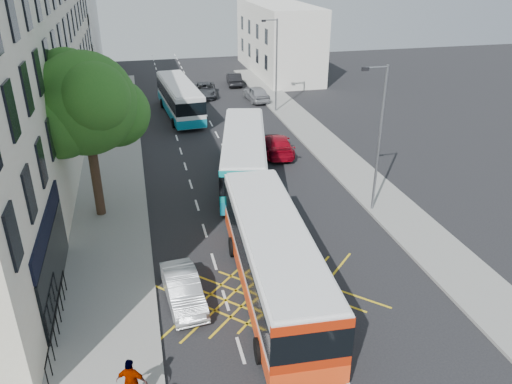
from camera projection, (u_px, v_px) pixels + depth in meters
pavement_left at (102, 214)px, 27.59m from camera, size 5.00×70.00×0.15m
pavement_right at (368, 186)px, 31.01m from camera, size 3.00×70.00×0.15m
terrace_main at (4, 64)px, 31.85m from camera, size 8.30×45.00×13.50m
terrace_far at (60, 29)px, 59.34m from camera, size 8.00×20.00×10.00m
building_right at (278, 39)px, 58.98m from camera, size 6.00×18.00×8.00m
street_tree at (85, 105)px, 24.88m from camera, size 6.30×5.70×8.80m
lamp_near at (379, 133)px, 26.14m from camera, size 1.45×0.15×8.00m
lamp_far at (275, 61)px, 43.67m from camera, size 1.45×0.15×8.00m
railings at (57, 322)px, 18.56m from camera, size 0.08×5.60×1.14m
bus_near at (274, 258)px, 20.65m from camera, size 3.40×11.70×3.25m
bus_mid at (244, 156)px, 31.30m from camera, size 4.97×11.45×3.14m
bus_far at (180, 98)px, 44.10m from camera, size 3.28×10.74×2.98m
parked_car_silver at (183, 289)px, 20.51m from camera, size 1.70×3.96×1.27m
red_hatchback at (277, 145)px, 35.88m from camera, size 2.48×4.97×1.39m
distant_car_grey at (205, 90)px, 50.41m from camera, size 2.71×4.95×1.32m
distant_car_silver at (256, 93)px, 48.84m from camera, size 2.08×4.46×1.48m
distant_car_dark at (234, 79)px, 54.76m from camera, size 1.84×4.24×1.36m
pedestrian_far at (132, 382)px, 15.57m from camera, size 1.11×0.79×1.75m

